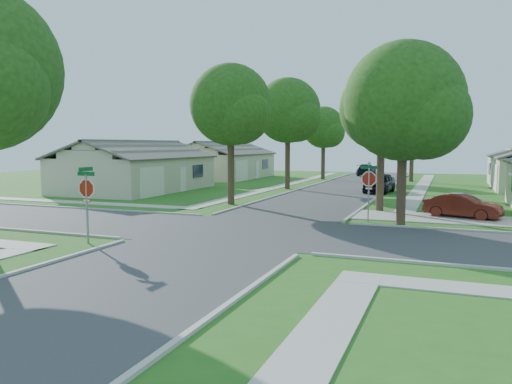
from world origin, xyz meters
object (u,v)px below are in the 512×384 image
Objects in this scene: stop_sign_ne at (369,181)px; house_nw_near at (137,172)px; tree_ne_corner at (405,107)px; car_curb_west at (366,170)px; tree_e_far at (413,124)px; tree_w_mid at (288,114)px; house_nw_far at (223,165)px; tree_w_near at (231,109)px; stop_sign_sw at (87,191)px; tree_w_far at (324,129)px; car_driveway at (462,206)px; car_curb_east at (380,183)px; tree_e_mid at (402,114)px; tree_e_near at (383,113)px.

house_nw_near is (-20.69, 10.30, -0.51)m from stop_sign_ne.
car_curb_west is at bearing 101.24° from tree_ne_corner.
tree_e_far is at bearing 42.50° from house_nw_near.
tree_w_mid is at bearing 123.22° from tree_ne_corner.
tree_w_mid is 13.77m from house_nw_near.
house_nw_far is at bearing 135.93° from tree_w_mid.
tree_w_mid is at bearing 89.98° from tree_w_near.
house_nw_near reaches higher than stop_sign_sw.
tree_w_near is at bearing -89.99° from tree_w_far.
car_curb_west is at bearing 34.39° from car_driveway.
car_curb_east is at bearing -3.05° from tree_w_mid.
tree_e_near is at bearing -90.03° from tree_e_mid.
tree_ne_corner reaches higher than tree_e_near.
stop_sign_sw is at bearing -135.00° from stop_sign_ne.
tree_w_mid is at bearing 89.87° from stop_sign_sw.
tree_e_mid is 16.89m from tree_ne_corner.
tree_e_mid is 9.40m from tree_w_mid.
house_nw_near is 20.00m from car_curb_east.
car_curb_east is (19.19, 5.59, -0.72)m from house_nw_near.
tree_ne_corner is 1.74× the size of car_curb_west.
tree_e_mid is at bearing -27.91° from house_nw_far.
car_curb_west is (14.79, 27.26, -0.79)m from house_nw_near.
stop_sign_ne is 29.57m from tree_e_far.
stop_sign_ne is 0.64× the size of car_curb_east.
tree_w_mid reaches higher than car_curb_west.
house_nw_far is 18.02m from car_curb_west.
stop_sign_sw is 26.09m from tree_w_mid.
car_curb_east is (-1.55, -13.42, -5.18)m from tree_e_far.
car_curb_west is at bearing 34.75° from house_nw_far.
tree_w_near is 14.97m from car_curb_east.
tree_e_mid is at bearing 69.80° from stop_sign_sw.
car_driveway is at bearing -14.35° from tree_e_near.
car_driveway is at bearing 35.93° from stop_sign_ne.
car_driveway is at bearing -59.37° from car_curb_east.
tree_w_mid is (0.06, 25.71, 4.46)m from stop_sign_sw.
stop_sign_sw is at bearing -141.16° from tree_ne_corner.
stop_sign_ne is (9.40, 9.40, 0.00)m from stop_sign_sw.
tree_e_far is at bearing 89.09° from car_curb_east.
house_nw_near is at bearing 163.89° from tree_e_near.
stop_sign_ne is at bearing -52.84° from house_nw_far.
car_curb_west is (-5.90, 37.56, -1.31)m from stop_sign_ne.
tree_e_far is 1.09× the size of tree_w_far.
tree_w_near is 0.66× the size of house_nw_near.
stop_sign_sw is at bearing -90.07° from tree_w_far.
tree_w_near is at bearing 103.07° from car_driveway.
tree_w_mid is at bearing -125.85° from tree_e_far.
house_nw_far is (-20.75, -2.01, -4.46)m from tree_e_far.
car_curb_west is (3.50, 46.96, -1.31)m from stop_sign_sw.
tree_w_mid is 1.19× the size of tree_w_far.
house_nw_far is at bearing -169.95° from tree_w_far.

